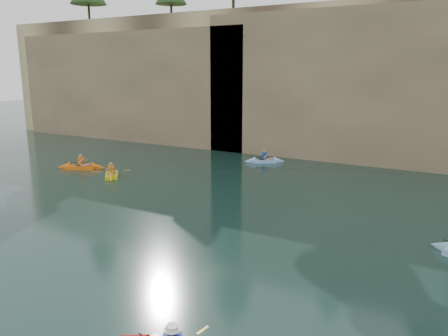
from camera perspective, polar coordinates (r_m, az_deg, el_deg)
The scene contains 9 objects.
ground at distance 15.13m, azimuth -11.55°, elevation -14.01°, with size 160.00×160.00×0.00m, color black.
cliff at distance 41.08m, azimuth 17.03°, elevation 11.16°, with size 70.00×16.00×12.00m, color tan.
cliff_slab_west at distance 43.74m, azimuth -12.42°, elevation 10.54°, with size 26.00×2.40×10.56m, color #9C7E5E.
cliff_slab_center at distance 33.44m, azimuth 17.54°, elevation 10.38°, with size 24.00×2.40×11.40m, color #9C7E5E.
sea_cave_west at distance 42.19m, azimuth -10.75°, elevation 6.07°, with size 4.50×1.00×4.00m, color black.
sea_cave_center at distance 34.96m, azimuth 7.20°, elevation 4.18°, with size 3.50×1.00×3.20m, color black.
kayaker_orange at distance 31.80m, azimuth -18.14°, elevation 0.15°, with size 3.42×2.32×1.31m.
kayaker_yellow at distance 28.88m, azimuth -14.46°, elevation -0.87°, with size 2.51×2.68×1.21m.
kayaker_ltblue_mid at distance 32.50m, azimuth 5.30°, elevation 0.97°, with size 2.96×2.23×1.16m.
Camera 1 is at (9.06, -10.07, 6.75)m, focal length 35.00 mm.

